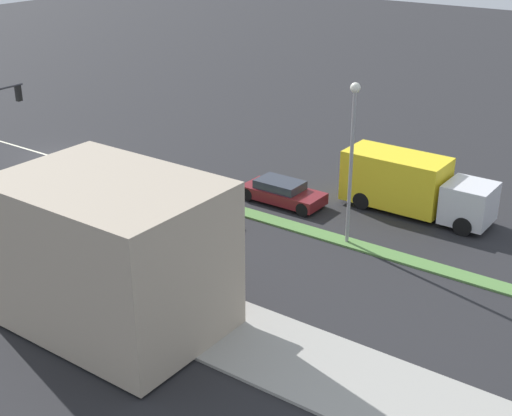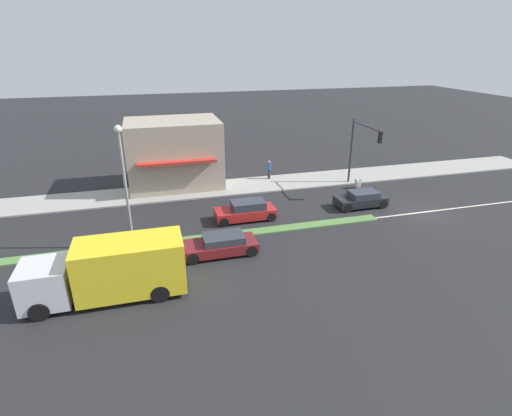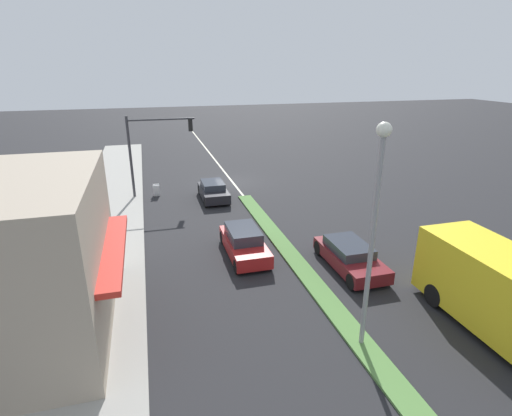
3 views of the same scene
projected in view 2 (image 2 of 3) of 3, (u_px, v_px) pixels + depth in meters
ground_plane at (176, 242)px, 25.04m from camera, size 160.00×160.00×0.00m
sidewalk_right at (160, 194)px, 32.90m from camera, size 4.00×73.00×0.12m
median_strip at (16, 261)px, 22.82m from camera, size 0.90×46.00×0.10m
lane_marking_center at (423, 212)px, 29.43m from camera, size 0.16×60.00×0.01m
building_corner_store at (174, 153)px, 33.88m from camera, size 6.19×7.69×5.55m
traffic_signal_main at (360, 143)px, 32.86m from camera, size 4.59×0.34×5.60m
street_lamp at (124, 173)px, 22.58m from camera, size 0.44×0.44×7.37m
pedestrian at (269, 169)px, 36.00m from camera, size 0.34×0.34×1.68m
warning_aframe_sign at (358, 183)px, 34.12m from camera, size 0.45×0.53×0.84m
delivery_truck at (111, 270)px, 19.20m from camera, size 2.44×7.50×2.87m
sedan_dark at (361, 199)px, 30.20m from camera, size 1.73×3.82×1.23m
hatchback_red at (246, 211)px, 27.99m from camera, size 1.73×4.21×1.37m
sedan_maroon at (221, 245)px, 23.45m from camera, size 1.84×4.33×1.21m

